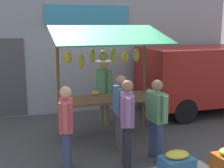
{
  "coord_description": "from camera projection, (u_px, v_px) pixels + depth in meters",
  "views": [
    {
      "loc": [
        2.01,
        6.55,
        2.55
      ],
      "look_at": [
        0.0,
        0.3,
        1.25
      ],
      "focal_mm": 49.72,
      "sensor_mm": 36.0,
      "label": 1
    }
  ],
  "objects": [
    {
      "name": "market_stall",
      "position": [
        107.0,
        67.0,
        6.96
      ],
      "size": [
        2.5,
        1.46,
        2.5
      ],
      "color": "brown",
      "rests_on": "ground"
    },
    {
      "name": "street_backdrop",
      "position": [
        84.0,
        53.0,
        8.92
      ],
      "size": [
        9.0,
        0.3,
        3.4
      ],
      "color": "#8C939E",
      "rests_on": "ground"
    },
    {
      "name": "shopper_in_striped_shirt",
      "position": [
        127.0,
        117.0,
        5.5
      ],
      "size": [
        0.34,
        0.66,
        1.57
      ],
      "rotation": [
        0.0,
        0.0,
        -1.85
      ],
      "color": "#232328",
      "rests_on": "ground"
    },
    {
      "name": "shopper_in_grey_tee",
      "position": [
        67.0,
        124.0,
        5.3
      ],
      "size": [
        0.31,
        0.65,
        1.51
      ],
      "rotation": [
        0.0,
        0.0,
        -1.78
      ],
      "color": "navy",
      "rests_on": "ground"
    },
    {
      "name": "vendor_with_sunhat",
      "position": [
        104.0,
        86.0,
        7.76
      ],
      "size": [
        0.43,
        0.7,
        1.66
      ],
      "rotation": [
        0.0,
        0.0,
        1.72
      ],
      "color": "#726656",
      "rests_on": "ground"
    },
    {
      "name": "shopper_with_ponytail",
      "position": [
        156.0,
        115.0,
        5.73
      ],
      "size": [
        0.25,
        0.67,
        1.54
      ],
      "rotation": [
        0.0,
        0.0,
        -1.5
      ],
      "color": "navy",
      "rests_on": "ground"
    },
    {
      "name": "shopper_with_shopping_bag",
      "position": [
        121.0,
        108.0,
        6.19
      ],
      "size": [
        0.25,
        0.67,
        1.54
      ],
      "rotation": [
        0.0,
        0.0,
        -1.63
      ],
      "color": "#4C4C51",
      "rests_on": "ground"
    },
    {
      "name": "ground_plane",
      "position": [
        108.0,
        134.0,
        7.22
      ],
      "size": [
        40.0,
        40.0,
        0.0
      ],
      "primitive_type": "plane",
      "color": "#424244"
    },
    {
      "name": "parked_van",
      "position": [
        211.0,
        73.0,
        8.96
      ],
      "size": [
        4.41,
        1.87,
        1.88
      ],
      "rotation": [
        0.0,
        0.0,
        0.0
      ],
      "color": "maroon",
      "rests_on": "ground"
    },
    {
      "name": "produce_crate_near",
      "position": [
        177.0,
        164.0,
        5.23
      ],
      "size": [
        0.58,
        0.45,
        0.44
      ],
      "color": "teal",
      "rests_on": "ground"
    }
  ]
}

